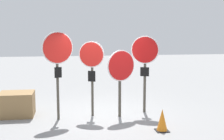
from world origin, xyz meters
TOP-DOWN VIEW (x-y plane):
  - ground_plane at (0.00, 0.00)m, footprint 40.00×40.00m
  - stop_sign_0 at (-1.41, -0.19)m, footprint 0.87×0.37m
  - stop_sign_1 at (-0.42, 0.07)m, footprint 0.74×0.31m
  - stop_sign_2 at (0.42, -0.14)m, footprint 0.87×0.38m
  - stop_sign_3 at (1.26, 0.27)m, footprint 0.82×0.33m
  - traffic_cone_0 at (1.28, -1.56)m, footprint 0.34×0.34m
  - storage_crate at (-2.69, 0.41)m, footprint 1.02×0.84m

SIDE VIEW (x-z plane):
  - ground_plane at x=0.00m, z-range 0.00..0.00m
  - traffic_cone_0 at x=1.28m, z-range 0.00..0.59m
  - storage_crate at x=-2.69m, z-range 0.00..0.73m
  - stop_sign_2 at x=0.42m, z-range 0.39..2.42m
  - stop_sign_1 at x=-0.42m, z-range 0.49..2.78m
  - stop_sign_3 at x=1.26m, z-range 0.50..2.93m
  - stop_sign_0 at x=-1.41m, z-range 0.56..3.14m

